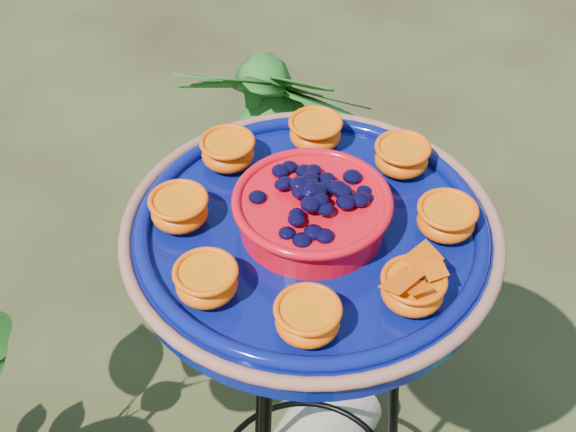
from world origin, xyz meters
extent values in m
torus|color=black|center=(-0.01, 0.10, 0.98)|extent=(0.36, 0.36, 0.02)
cylinder|color=black|center=(0.04, 0.25, 0.49)|extent=(0.05, 0.10, 0.98)
cylinder|color=#080F5F|center=(-0.01, 0.10, 1.01)|extent=(0.63, 0.63, 0.04)
torus|color=#9E5647|center=(-0.01, 0.10, 1.03)|extent=(0.53, 0.53, 0.02)
torus|color=#080F5F|center=(-0.01, 0.10, 1.04)|extent=(0.48, 0.48, 0.02)
cylinder|color=red|center=(-0.01, 0.10, 1.06)|extent=(0.25, 0.25, 0.05)
torus|color=red|center=(-0.01, 0.10, 1.09)|extent=(0.22, 0.22, 0.01)
ellipsoid|color=black|center=(-0.01, 0.10, 1.09)|extent=(0.17, 0.17, 0.04)
ellipsoid|color=#FF6F02|center=(0.17, 0.08, 1.06)|extent=(0.08, 0.08, 0.04)
cylinder|color=orange|center=(0.17, 0.08, 1.08)|extent=(0.07, 0.07, 0.01)
ellipsoid|color=#FF6F02|center=(0.13, 0.21, 1.06)|extent=(0.08, 0.08, 0.04)
cylinder|color=orange|center=(0.13, 0.21, 1.08)|extent=(0.07, 0.07, 0.01)
ellipsoid|color=#FF6F02|center=(0.01, 0.28, 1.06)|extent=(0.08, 0.08, 0.04)
cylinder|color=orange|center=(0.01, 0.28, 1.08)|extent=(0.07, 0.07, 0.01)
ellipsoid|color=#FF6F02|center=(-0.12, 0.24, 1.06)|extent=(0.08, 0.08, 0.04)
cylinder|color=orange|center=(-0.12, 0.24, 1.08)|extent=(0.07, 0.07, 0.01)
ellipsoid|color=#FF6F02|center=(-0.19, 0.13, 1.06)|extent=(0.08, 0.08, 0.04)
cylinder|color=orange|center=(-0.19, 0.13, 1.08)|extent=(0.07, 0.07, 0.01)
ellipsoid|color=#FF6F02|center=(-0.15, -0.01, 1.06)|extent=(0.08, 0.08, 0.04)
cylinder|color=orange|center=(-0.15, -0.01, 1.08)|extent=(0.07, 0.07, 0.01)
ellipsoid|color=#FF6F02|center=(-0.04, -0.08, 1.06)|extent=(0.08, 0.08, 0.04)
cylinder|color=orange|center=(-0.04, -0.08, 1.08)|extent=(0.07, 0.07, 0.01)
ellipsoid|color=#FF6F02|center=(0.10, -0.04, 1.06)|extent=(0.08, 0.08, 0.04)
cylinder|color=orange|center=(0.10, -0.04, 1.08)|extent=(0.07, 0.07, 0.01)
cylinder|color=black|center=(-0.04, -0.08, 1.09)|extent=(0.01, 0.03, 0.00)
cube|color=#FE6405|center=(-0.06, -0.07, 1.09)|extent=(0.05, 0.04, 0.01)
cube|color=#FE6405|center=(-0.01, -0.07, 1.09)|extent=(0.05, 0.04, 0.01)
imported|color=#1E5115|center=(0.54, 0.65, 0.43)|extent=(0.64, 0.64, 0.85)
camera|label=1|loc=(-0.63, -0.38, 1.80)|focal=50.00mm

